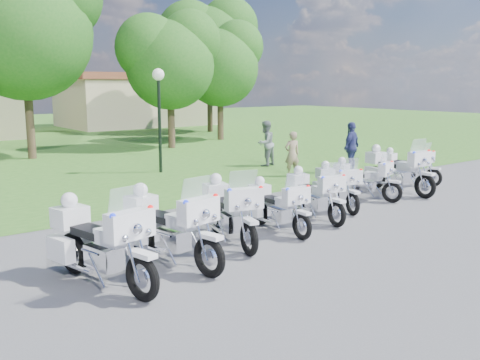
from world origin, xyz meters
TOP-DOWN VIEW (x-y plane):
  - ground at (0.00, 0.00)m, footprint 100.00×100.00m
  - grass_lawn at (0.00, 27.00)m, footprint 100.00×48.00m
  - motorcycle_0 at (-5.25, -0.95)m, footprint 1.20×2.59m
  - motorcycle_1 at (-3.83, -0.74)m, footprint 1.12×2.56m
  - motorcycle_2 at (-2.12, -0.30)m, footprint 1.17×2.40m
  - motorcycle_3 at (-0.76, -0.26)m, footprint 0.75×2.10m
  - motorcycle_4 at (0.71, 0.04)m, footprint 0.96×2.20m
  - motorcycle_5 at (2.02, 0.49)m, footprint 1.15×2.05m
  - motorcycle_6 at (3.46, 0.80)m, footprint 1.08×2.06m
  - motorcycle_7 at (5.00, 0.80)m, footprint 0.88×2.56m
  - motorcycle_8 at (6.58, 1.48)m, footprint 0.95×2.09m
  - lamp_post at (1.14, 8.47)m, footprint 0.44×0.44m
  - tree_1 at (-1.60, 15.33)m, footprint 6.82×5.82m
  - tree_2 at (5.41, 15.07)m, footprint 5.26×4.49m
  - tree_3 at (9.84, 16.91)m, footprint 5.23×4.46m
  - tree_4 at (12.38, 21.75)m, footprint 6.84×5.84m
  - building_east at (11.00, 30.00)m, footprint 11.44×7.28m
  - bystander_a at (4.45, 4.83)m, footprint 0.66×0.52m
  - bystander_b at (5.27, 7.29)m, footprint 1.03×0.89m
  - bystander_c at (6.79, 4.12)m, footprint 1.20×0.77m

SIDE VIEW (x-z plane):
  - ground at x=0.00m, z-range 0.00..0.00m
  - grass_lawn at x=0.00m, z-range 0.00..0.01m
  - motorcycle_3 at x=-0.76m, z-range -0.12..1.30m
  - motorcycle_8 at x=6.58m, z-range -0.12..1.30m
  - motorcycle_6 at x=3.46m, z-range -0.12..1.31m
  - motorcycle_5 at x=2.02m, z-range -0.12..1.32m
  - motorcycle_4 at x=0.71m, z-range -0.12..1.37m
  - motorcycle_2 at x=-2.12m, z-range -0.13..1.51m
  - motorcycle_7 at x=5.00m, z-range -0.14..1.58m
  - motorcycle_1 at x=-3.83m, z-range -0.14..1.59m
  - motorcycle_0 at x=-5.25m, z-range -0.14..1.62m
  - bystander_a at x=4.45m, z-range 0.00..1.61m
  - bystander_b at x=5.27m, z-range 0.00..1.82m
  - bystander_c at x=6.79m, z-range 0.00..1.89m
  - building_east at x=11.00m, z-range 0.02..4.12m
  - lamp_post at x=1.14m, z-range 1.00..4.84m
  - tree_3 at x=9.84m, z-range 1.12..8.10m
  - tree_2 at x=5.41m, z-range 1.13..8.15m
  - tree_1 at x=-1.60m, z-range 1.47..10.56m
  - tree_4 at x=12.38m, z-range 1.48..10.60m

